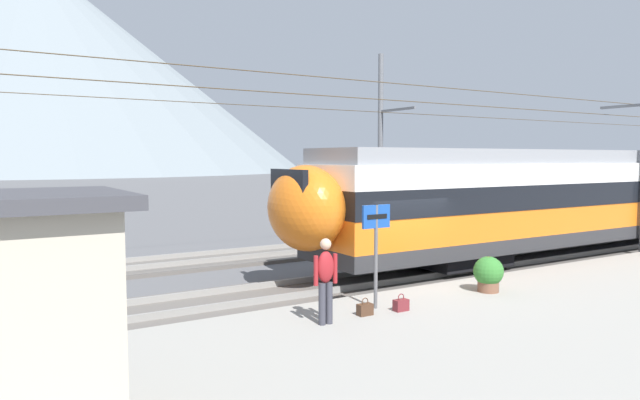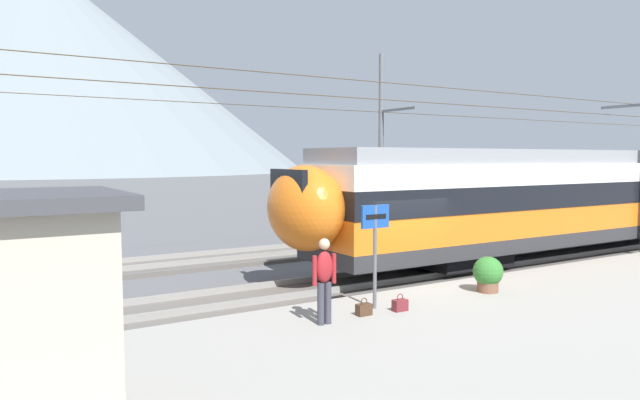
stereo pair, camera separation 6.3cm
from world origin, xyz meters
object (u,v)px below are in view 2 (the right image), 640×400
object	(u,v)px
catenary_mast_far_side	(383,143)
potted_plant_platform_edge	(488,273)
passenger_walking	(324,276)
handbag_beside_passenger	(364,309)
handbag_near_sign	(400,305)
train_near_platform	(596,194)
train_far_track	(640,181)
platform_sign	(375,233)

from	to	relation	value
catenary_mast_far_side	potted_plant_platform_edge	distance (m)	12.77
passenger_walking	handbag_beside_passenger	distance (m)	1.32
potted_plant_platform_edge	handbag_beside_passenger	bearing A→B (deg)	-178.14
potted_plant_platform_edge	handbag_near_sign	bearing A→B (deg)	-175.21
train_near_platform	catenary_mast_far_side	bearing A→B (deg)	117.75
catenary_mast_far_side	potted_plant_platform_edge	world-z (taller)	catenary_mast_far_side
train_far_track	handbag_near_sign	distance (m)	27.12
train_near_platform	handbag_near_sign	distance (m)	12.94
handbag_near_sign	platform_sign	bearing A→B (deg)	126.03
handbag_beside_passenger	train_near_platform	bearing A→B (deg)	14.69
train_near_platform	train_far_track	xyz separation A→B (m)	(13.10, 5.72, 0.00)
train_near_platform	potted_plant_platform_edge	size ratio (longest dim) A/B	30.93
catenary_mast_far_side	handbag_beside_passenger	distance (m)	14.92
catenary_mast_far_side	handbag_near_sign	world-z (taller)	catenary_mast_far_side
handbag_beside_passenger	handbag_near_sign	size ratio (longest dim) A/B	0.99
catenary_mast_far_side	train_near_platform	bearing A→B (deg)	-62.25
train_far_track	potted_plant_platform_edge	world-z (taller)	train_far_track
passenger_walking	handbag_near_sign	distance (m)	2.05
catenary_mast_far_side	potted_plant_platform_edge	size ratio (longest dim) A/B	53.61
platform_sign	potted_plant_platform_edge	world-z (taller)	platform_sign
catenary_mast_far_side	passenger_walking	size ratio (longest dim) A/B	27.38
handbag_beside_passenger	handbag_near_sign	bearing A→B (deg)	-8.11
platform_sign	handbag_beside_passenger	size ratio (longest dim) A/B	6.08
train_far_track	handbag_near_sign	size ratio (longest dim) A/B	74.75
passenger_walking	handbag_beside_passenger	xyz separation A→B (m)	(1.02, 0.11, -0.82)
potted_plant_platform_edge	platform_sign	bearing A→B (deg)	176.30
catenary_mast_far_side	potted_plant_platform_edge	xyz separation A→B (m)	(-5.32, -11.08, -3.45)
catenary_mast_far_side	handbag_beside_passenger	world-z (taller)	catenary_mast_far_side
platform_sign	passenger_walking	distance (m)	1.76
passenger_walking	handbag_near_sign	bearing A→B (deg)	-0.49
train_near_platform	platform_sign	xyz separation A→B (m)	(-12.65, -3.12, -0.24)
handbag_near_sign	catenary_mast_far_side	bearing A→B (deg)	53.98
train_near_platform	platform_sign	size ratio (longest dim) A/B	11.91
platform_sign	passenger_walking	size ratio (longest dim) A/B	1.33
train_near_platform	potted_plant_platform_edge	distance (m)	10.07
platform_sign	handbag_near_sign	bearing A→B (deg)	-53.97
train_far_track	platform_sign	size ratio (longest dim) A/B	12.44
platform_sign	train_far_track	bearing A→B (deg)	18.95
platform_sign	potted_plant_platform_edge	bearing A→B (deg)	-3.70
platform_sign	handbag_beside_passenger	world-z (taller)	platform_sign
handbag_beside_passenger	train_far_track	bearing A→B (deg)	19.25
potted_plant_platform_edge	train_far_track	bearing A→B (deg)	21.91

